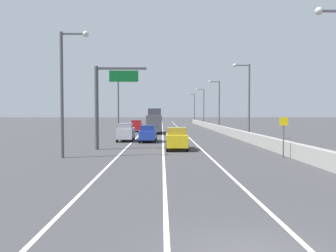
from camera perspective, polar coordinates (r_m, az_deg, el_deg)
The scene contains 18 objects.
ground_plane at distance 72.04m, azimuth 0.66°, elevation -0.41°, with size 320.00×320.00×0.00m, color #38383A.
lane_stripe_left at distance 63.11m, azimuth -4.09°, elevation -0.80°, with size 0.16×130.00×0.00m, color silver.
lane_stripe_center at distance 63.02m, azimuth -0.91°, elevation -0.79°, with size 0.16×130.00×0.00m, color silver.
lane_stripe_right at distance 63.12m, azimuth 2.27°, elevation -0.79°, with size 0.16×130.00×0.00m, color silver.
jersey_barrier_right at distance 49.01m, azimuth 10.55°, elevation -1.07°, with size 0.60×120.00×1.10m, color gray.
overhead_sign_gantry at distance 31.78m, azimuth -10.35°, elevation 4.68°, with size 4.68×0.36×7.50m.
speed_advisory_sign at distance 26.80m, azimuth 18.46°, elevation -1.29°, with size 0.60×0.11×3.00m.
lamp_post_right_second at distance 43.69m, azimuth 12.83°, elevation 4.87°, with size 2.14×0.44×9.32m.
lamp_post_right_third at distance 65.95m, azimuth 8.17°, elevation 4.01°, with size 2.14×0.44×9.32m.
lamp_post_right_fourth at distance 88.41m, azimuth 5.72°, elevation 3.57°, with size 2.14×0.44×9.32m.
lamp_post_right_fifth at distance 110.96m, azimuth 4.22°, elevation 3.31°, with size 2.14×0.44×9.32m.
lamp_post_left_near at distance 26.72m, azimuth -16.50°, elevation 6.52°, with size 2.14×0.44×9.32m.
lamp_post_left_mid at distance 53.34m, azimuth -7.88°, elevation 4.42°, with size 2.14×0.44×9.32m.
car_blue_0 at distance 39.60m, azimuth -3.28°, elevation -1.22°, with size 1.95×4.68×1.93m.
car_red_1 at distance 60.98m, azimuth -5.18°, elevation 0.03°, with size 1.90×4.60×2.00m.
car_silver_2 at distance 40.77m, azimuth -6.94°, elevation -1.02°, with size 1.85×4.52×2.10m.
car_yellow_3 at distance 31.25m, azimuth 1.42°, elevation -2.08°, with size 1.95×4.49×2.01m.
box_truck at distance 55.81m, azimuth -2.25°, elevation 0.68°, with size 2.51×7.91×4.00m.
Camera 1 is at (-2.13, -7.93, 3.37)m, focal length 37.10 mm.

